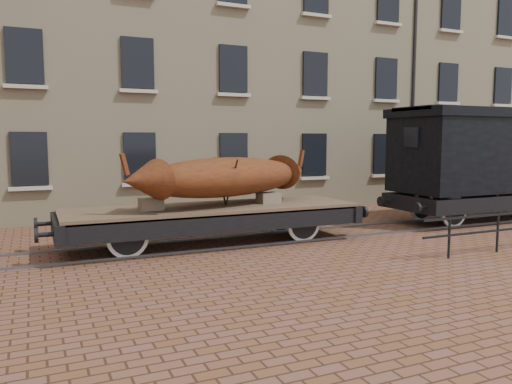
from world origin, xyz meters
name	(u,v)px	position (x,y,z in m)	size (l,w,h in m)	color
ground	(266,239)	(0.00, 0.00, 0.00)	(90.00, 90.00, 0.00)	brown
warehouse_cream	(233,51)	(3.00, 9.99, 7.00)	(40.00, 10.19, 14.00)	beige
rail_track	(266,238)	(0.00, 0.00, 0.03)	(30.00, 1.52, 0.06)	#59595E
flatcar_wagon	(213,214)	(-1.57, 0.00, 0.82)	(8.76, 2.38, 1.32)	#4A3726
iron_boat	(226,177)	(-1.19, 0.00, 1.81)	(5.98, 3.14, 1.47)	#682E10
goods_van	(484,151)	(8.33, 0.00, 2.41)	(7.43, 2.71, 3.84)	black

